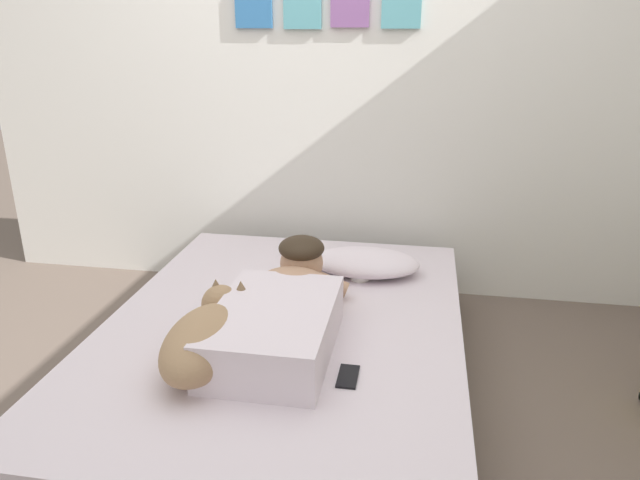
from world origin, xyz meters
name	(u,v)px	position (x,y,z in m)	size (l,w,h in m)	color
ground_plane	(268,430)	(0.00, 0.00, 0.00)	(12.03, 12.03, 0.00)	#66564C
back_wall	(328,68)	(0.00, 1.44, 1.25)	(4.01, 0.12, 2.50)	silver
bed	(284,358)	(0.01, 0.25, 0.17)	(1.47, 2.00, 0.34)	#4C4742
pillow	(365,262)	(0.29, 0.80, 0.39)	(0.52, 0.32, 0.11)	silver
person_lying	(283,309)	(0.03, 0.16, 0.45)	(0.43, 0.92, 0.27)	silver
dog	(207,337)	(-0.18, -0.10, 0.44)	(0.26, 0.57, 0.21)	#9E7A56
coffee_cup	(360,272)	(0.27, 0.73, 0.38)	(0.12, 0.09, 0.07)	white
cell_phone	(348,376)	(0.32, -0.10, 0.34)	(0.07, 0.14, 0.01)	black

